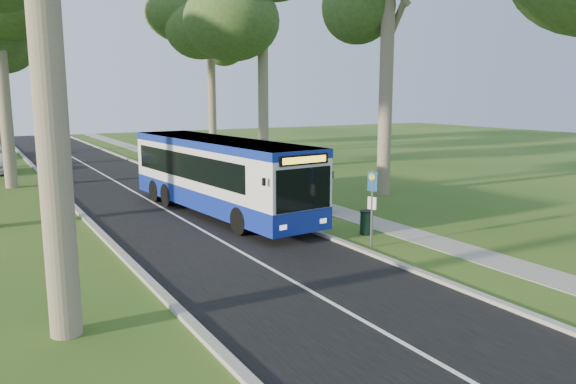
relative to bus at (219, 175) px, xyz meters
name	(u,v)px	position (x,y,z in m)	size (l,w,h in m)	color
ground	(327,238)	(1.73, -5.82, -1.68)	(120.00, 120.00, 0.00)	#2B4E18
road	(151,202)	(-1.77, 4.18, -1.67)	(7.00, 100.00, 0.02)	black
kerb_east	(218,194)	(1.73, 4.18, -1.62)	(0.25, 100.00, 0.12)	#9E9B93
kerb_west	(75,208)	(-5.27, 4.18, -1.62)	(0.25, 100.00, 0.12)	#9E9B93
centre_line	(151,201)	(-1.77, 4.18, -1.66)	(0.12, 100.00, 0.01)	white
footpath	(270,190)	(4.73, 4.18, -1.67)	(1.50, 100.00, 0.02)	gray
bus	(219,175)	(0.00, 0.00, 0.00)	(3.68, 12.44, 3.25)	white
bus_stop_sign	(372,200)	(2.34, -7.56, -0.05)	(0.18, 0.36, 2.63)	gray
bus_shelter	(309,171)	(3.67, -1.43, 0.13)	(1.96, 3.17, 2.58)	black
litter_bin	(366,222)	(3.30, -6.06, -1.24)	(0.50, 0.50, 0.88)	black
tree_east_d	(210,14)	(9.73, 24.18, 10.13)	(5.20, 5.20, 15.95)	#7A6B56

